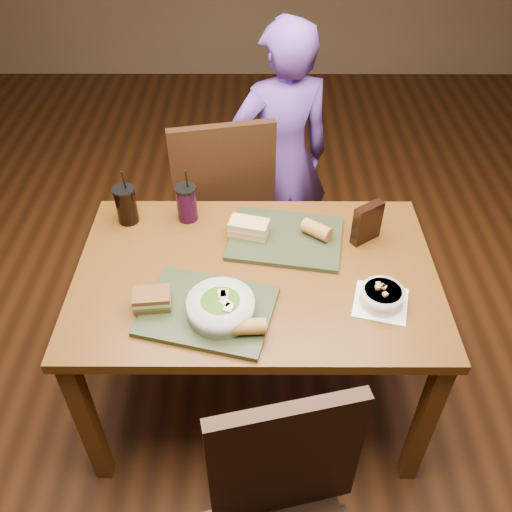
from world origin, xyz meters
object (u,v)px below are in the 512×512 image
at_px(tray_near, 208,311).
at_px(sandwich_near, 152,299).
at_px(diner, 281,161).
at_px(cup_berry, 187,203).
at_px(chip_bag, 367,223).
at_px(baguette_near, 249,327).
at_px(soup_bowl, 382,296).
at_px(salad_bowl, 221,306).
at_px(tray_far, 286,238).
at_px(sandwich_far, 249,228).
at_px(dining_table, 256,288).
at_px(cup_cola, 126,205).
at_px(chair_far, 227,203).
at_px(baguette_far, 317,230).

height_order(tray_near, sandwich_near, sandwich_near).
distance_m(diner, cup_berry, 0.69).
bearing_deg(sandwich_near, chip_bag, 25.79).
bearing_deg(baguette_near, soup_bowl, 18.10).
bearing_deg(sandwich_near, salad_bowl, -9.67).
height_order(tray_far, sandwich_far, sandwich_far).
height_order(sandwich_near, chip_bag, chip_bag).
height_order(salad_bowl, baguette_near, salad_bowl).
distance_m(dining_table, baguette_near, 0.33).
distance_m(dining_table, tray_near, 0.28).
height_order(dining_table, soup_bowl, soup_bowl).
relative_size(baguette_near, cup_berry, 0.45).
bearing_deg(baguette_near, sandwich_far, 90.83).
bearing_deg(diner, cup_cola, 25.37).
distance_m(chair_far, baguette_far, 0.64).
bearing_deg(tray_near, sandwich_far, 71.46).
relative_size(dining_table, sandwich_near, 10.14).
xyz_separation_m(diner, sandwich_near, (-0.46, -1.04, 0.11)).
height_order(tray_near, baguette_far, baguette_far).
bearing_deg(cup_berry, baguette_near, -67.50).
bearing_deg(soup_bowl, baguette_far, 119.72).
bearing_deg(cup_berry, dining_table, -48.32).
height_order(soup_bowl, baguette_near, same).
relative_size(baguette_near, chip_bag, 0.66).
bearing_deg(cup_cola, chip_bag, -7.07).
height_order(chair_far, sandwich_far, chair_far).
relative_size(tray_near, tray_far, 1.00).
distance_m(cup_cola, cup_berry, 0.24).
bearing_deg(cup_berry, diner, 54.24).
xyz_separation_m(salad_bowl, soup_bowl, (0.53, 0.07, -0.02)).
bearing_deg(sandwich_far, tray_near, -108.54).
relative_size(tray_near, chip_bag, 2.63).
relative_size(diner, chip_bag, 8.58).
height_order(baguette_near, baguette_far, baguette_far).
xyz_separation_m(dining_table, tray_near, (-0.16, -0.21, 0.10)).
bearing_deg(chip_bag, sandwich_far, 143.85).
bearing_deg(tray_near, cup_berry, 102.59).
height_order(baguette_far, cup_cola, cup_cola).
height_order(tray_near, cup_cola, cup_cola).
bearing_deg(sandwich_near, dining_table, 28.99).
relative_size(dining_table, salad_bowl, 5.93).
bearing_deg(dining_table, soup_bowl, -20.75).
xyz_separation_m(sandwich_near, baguette_near, (0.32, -0.12, -0.00)).
height_order(chair_far, salad_bowl, chair_far).
bearing_deg(salad_bowl, tray_near, 153.84).
distance_m(salad_bowl, soup_bowl, 0.54).
distance_m(soup_bowl, sandwich_near, 0.76).
xyz_separation_m(baguette_far, cup_cola, (-0.74, 0.11, 0.03)).
height_order(tray_far, baguette_near, baguette_near).
relative_size(sandwich_near, cup_cola, 0.54).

